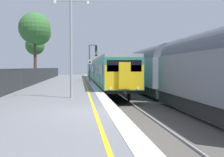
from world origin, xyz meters
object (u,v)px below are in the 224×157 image
at_px(background_tree_centre, 36,30).
at_px(freight_train_adjacent_track, 172,70).
at_px(signal_gantry, 92,58).
at_px(speed_limit_sign, 90,68).
at_px(commuter_train_at_platform, 102,71).
at_px(background_tree_left, 35,46).
at_px(platform_lamp_mid, 71,40).

bearing_deg(background_tree_centre, freight_train_adjacent_track, -53.07).
xyz_separation_m(signal_gantry, speed_limit_sign, (-0.39, -3.74, -1.23)).
bearing_deg(freight_train_adjacent_track, commuter_train_at_platform, 102.72).
distance_m(signal_gantry, speed_limit_sign, 3.96).
bearing_deg(signal_gantry, commuter_train_at_platform, 57.59).
xyz_separation_m(commuter_train_at_platform, background_tree_centre, (-8.67, -0.89, 5.35)).
xyz_separation_m(signal_gantry, background_tree_left, (-8.12, 6.46, 1.94)).
relative_size(freight_train_adjacent_track, background_tree_centre, 2.92).
distance_m(platform_lamp_mid, background_tree_centre, 22.64).
relative_size(commuter_train_at_platform, platform_lamp_mid, 7.23).
height_order(signal_gantry, platform_lamp_mid, platform_lamp_mid).
bearing_deg(background_tree_centre, background_tree_left, 100.29).
bearing_deg(background_tree_left, commuter_train_at_platform, -23.47).
height_order(commuter_train_at_platform, background_tree_left, background_tree_left).
bearing_deg(background_tree_left, background_tree_centre, -79.71).
bearing_deg(signal_gantry, speed_limit_sign, -95.88).
bearing_deg(platform_lamp_mid, background_tree_centre, 103.35).
relative_size(signal_gantry, platform_lamp_mid, 0.85).
bearing_deg(commuter_train_at_platform, platform_lamp_mid, -98.76).
height_order(platform_lamp_mid, background_tree_left, background_tree_left).
bearing_deg(background_tree_centre, signal_gantry, -11.10).
relative_size(signal_gantry, background_tree_centre, 0.52).
distance_m(speed_limit_sign, background_tree_centre, 9.87).
xyz_separation_m(speed_limit_sign, background_tree_centre, (-6.82, 5.16, 4.92)).
bearing_deg(speed_limit_sign, background_tree_left, 127.18).
distance_m(speed_limit_sign, platform_lamp_mid, 16.79).
bearing_deg(speed_limit_sign, platform_lamp_mid, -95.67).
height_order(commuter_train_at_platform, freight_train_adjacent_track, freight_train_adjacent_track).
bearing_deg(commuter_train_at_platform, speed_limit_sign, -106.99).
relative_size(freight_train_adjacent_track, platform_lamp_mid, 4.71).
distance_m(freight_train_adjacent_track, speed_limit_sign, 13.08).
distance_m(background_tree_left, background_tree_centre, 5.42).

